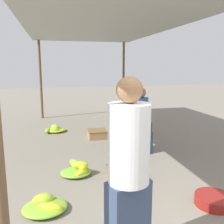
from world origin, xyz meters
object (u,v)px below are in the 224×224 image
object	(u,v)px
vendor_foreground	(129,171)
vendor_seated	(141,119)
stool	(140,135)
banana_pile_right_1	(125,130)
banana_pile_left_1	(78,169)
banana_pile_left_2	(55,130)
banana_pile_left_0	(45,205)
basin_black	(214,200)
crate_mid	(97,134)
crate_near	(123,174)
banana_pile_right_0	(122,122)

from	to	relation	value
vendor_foreground	vendor_seated	distance (m)	3.01
stool	banana_pile_right_1	distance (m)	1.37
banana_pile_left_1	banana_pile_left_2	world-z (taller)	banana_pile_left_1
banana_pile_left_0	basin_black	bearing A→B (deg)	-10.58
banana_pile_left_0	crate_mid	size ratio (longest dim) A/B	1.25
stool	crate_mid	bearing A→B (deg)	119.66
stool	vendor_seated	size ratio (longest dim) A/B	0.33
basin_black	crate_near	bearing A→B (deg)	133.42
stool	crate_near	size ratio (longest dim) A/B	0.94
stool	crate_near	distance (m)	1.39
crate_mid	basin_black	bearing A→B (deg)	-74.75
basin_black	banana_pile_right_1	xyz separation A→B (m)	(-0.15, 3.50, 0.05)
banana_pile_left_1	crate_mid	bearing A→B (deg)	71.44
banana_pile_left_0	crate_mid	bearing A→B (deg)	68.20
vendor_seated	banana_pile_left_1	world-z (taller)	vendor_seated
banana_pile_right_1	vendor_foreground	bearing A→B (deg)	-106.10
crate_near	banana_pile_left_1	bearing A→B (deg)	154.67
vendor_foreground	banana_pile_right_0	bearing A→B (deg)	74.95
vendor_foreground	banana_pile_left_2	xyz separation A→B (m)	(-0.58, 4.81, -0.81)
banana_pile_left_2	banana_pile_right_0	bearing A→B (deg)	10.51
banana_pile_left_2	crate_near	world-z (taller)	banana_pile_left_2
stool	crate_near	world-z (taller)	stool
stool	banana_pile_left_0	bearing A→B (deg)	-136.82
banana_pile_left_0	crate_mid	xyz separation A→B (m)	(1.19, 2.96, 0.04)
vendor_foreground	vendor_seated	bearing A→B (deg)	67.73
basin_black	banana_pile_left_1	xyz separation A→B (m)	(-1.61, 1.30, 0.03)
vendor_seated	banana_pile_left_0	distance (m)	2.65
banana_pile_left_0	banana_pile_right_1	size ratio (longest dim) A/B	1.00
vendor_foreground	basin_black	size ratio (longest dim) A/B	3.53
banana_pile_left_1	banana_pile_left_2	xyz separation A→B (m)	(-0.33, 2.87, -0.03)
vendor_foreground	banana_pile_left_2	distance (m)	4.91
basin_black	banana_pile_left_2	world-z (taller)	banana_pile_left_2
vendor_foreground	vendor_seated	size ratio (longest dim) A/B	1.26
banana_pile_right_0	stool	bearing A→B (deg)	-96.48
stool	banana_pile_left_2	xyz separation A→B (m)	(-1.70, 2.02, -0.28)
vendor_foreground	banana_pile_left_1	xyz separation A→B (m)	(-0.26, 1.94, -0.77)
vendor_seated	banana_pile_left_2	world-z (taller)	vendor_seated
banana_pile_left_1	vendor_foreground	bearing A→B (deg)	-82.46
vendor_seated	crate_near	xyz separation A→B (m)	(-0.71, -1.16, -0.60)
banana_pile_right_0	banana_pile_left_0	bearing A→B (deg)	-117.36
banana_pile_right_1	banana_pile_left_1	bearing A→B (deg)	-123.42
vendor_seated	banana_pile_right_0	xyz separation A→B (m)	(0.25, 2.40, -0.61)
banana_pile_left_0	banana_pile_left_1	size ratio (longest dim) A/B	1.17
vendor_foreground	basin_black	distance (m)	1.70
crate_near	crate_mid	xyz separation A→B (m)	(0.01, 2.38, 0.01)
banana_pile_left_2	basin_black	bearing A→B (deg)	-65.14
banana_pile_left_2	banana_pile_right_0	size ratio (longest dim) A/B	1.15
crate_mid	banana_pile_left_1	bearing A→B (deg)	-108.56
banana_pile_left_1	crate_mid	distance (m)	2.17
banana_pile_right_0	banana_pile_right_1	bearing A→B (deg)	-100.77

